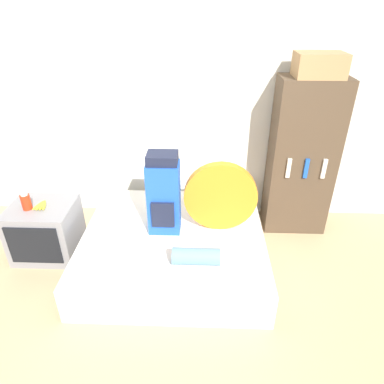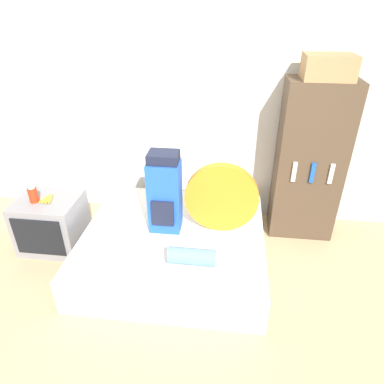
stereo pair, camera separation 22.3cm
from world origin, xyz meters
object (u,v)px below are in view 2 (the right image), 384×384
at_px(sleeping_roll, 192,256).
at_px(bookshelf, 309,163).
at_px(television, 52,223).
at_px(canister, 33,195).
at_px(tent_bag, 221,198).
at_px(backpack, 165,193).
at_px(cardboard_box, 328,67).

height_order(sleeping_roll, bookshelf, bookshelf).
xyz_separation_m(television, canister, (-0.09, -0.04, 0.36)).
xyz_separation_m(sleeping_roll, television, (-1.52, 0.50, -0.14)).
xyz_separation_m(tent_bag, canister, (-1.82, -0.07, -0.05)).
height_order(backpack, tent_bag, backpack).
xyz_separation_m(tent_bag, cardboard_box, (0.86, 0.54, 1.08)).
bearing_deg(backpack, tent_bag, 5.50).
bearing_deg(tent_bag, sleeping_roll, -111.50).
xyz_separation_m(sleeping_roll, canister, (-1.61, 0.46, 0.22)).
distance_m(television, cardboard_box, 3.05).
bearing_deg(television, cardboard_box, 12.40).
bearing_deg(backpack, television, 179.02).
bearing_deg(canister, sleeping_roll, -16.00).
distance_m(television, bookshelf, 2.72).
height_order(sleeping_roll, television, television).
height_order(tent_bag, canister, tent_bag).
relative_size(tent_bag, television, 1.12).
bearing_deg(television, backpack, -0.98).
bearing_deg(tent_bag, bookshelf, 33.58).
distance_m(tent_bag, cardboard_box, 1.49).
bearing_deg(bookshelf, cardboard_box, -86.52).
relative_size(sleeping_roll, cardboard_box, 0.92).
bearing_deg(backpack, canister, -179.09).
relative_size(television, canister, 3.68).
relative_size(tent_bag, canister, 4.11).
relative_size(canister, cardboard_box, 0.38).
height_order(canister, bookshelf, bookshelf).
distance_m(backpack, canister, 1.30).
height_order(television, cardboard_box, cardboard_box).
height_order(backpack, sleeping_roll, backpack).
distance_m(tent_bag, bookshelf, 1.05).
bearing_deg(sleeping_roll, backpack, 122.94).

